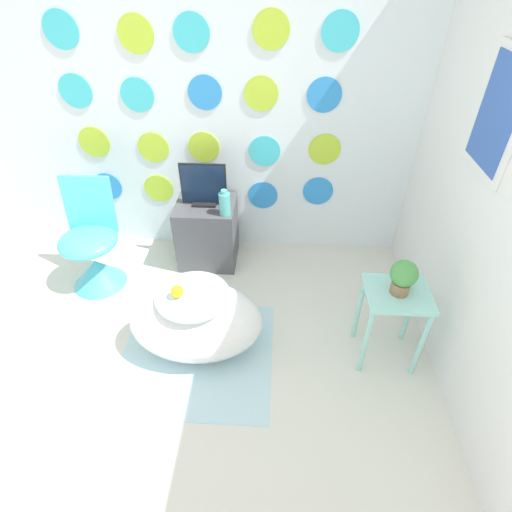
% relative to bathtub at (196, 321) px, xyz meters
% --- Properties ---
extents(ground_plane, '(12.00, 12.00, 0.00)m').
position_rel_bathtub_xyz_m(ground_plane, '(-0.07, -0.97, -0.25)').
color(ground_plane, silver).
extents(wall_back_dotted, '(4.28, 0.05, 2.60)m').
position_rel_bathtub_xyz_m(wall_back_dotted, '(-0.07, 1.24, 1.05)').
color(wall_back_dotted, white).
rests_on(wall_back_dotted, ground_plane).
extents(wall_right, '(0.06, 3.20, 2.60)m').
position_rel_bathtub_xyz_m(wall_right, '(1.58, 0.13, 1.05)').
color(wall_right, white).
rests_on(wall_right, ground_plane).
extents(rug, '(1.01, 0.96, 0.01)m').
position_rel_bathtub_xyz_m(rug, '(-0.00, -0.09, -0.25)').
color(rug, silver).
rests_on(rug, ground_plane).
extents(bathtub, '(0.87, 0.57, 0.50)m').
position_rel_bathtub_xyz_m(bathtub, '(0.00, 0.00, 0.00)').
color(bathtub, white).
rests_on(bathtub, ground_plane).
extents(rubber_duck, '(0.08, 0.08, 0.09)m').
position_rel_bathtub_xyz_m(rubber_duck, '(-0.09, -0.03, 0.29)').
color(rubber_duck, yellow).
rests_on(rubber_duck, bathtub).
extents(chair, '(0.44, 0.44, 0.87)m').
position_rel_bathtub_xyz_m(chair, '(-0.92, 0.61, 0.03)').
color(chair, '#4CC6DB').
rests_on(chair, ground_plane).
extents(tv_cabinet, '(0.48, 0.43, 0.55)m').
position_rel_bathtub_xyz_m(tv_cabinet, '(-0.08, 0.98, 0.03)').
color(tv_cabinet, '#4C4C51').
rests_on(tv_cabinet, ground_plane).
extents(tv, '(0.36, 0.12, 0.35)m').
position_rel_bathtub_xyz_m(tv, '(-0.08, 0.98, 0.46)').
color(tv, black).
rests_on(tv, tv_cabinet).
extents(vase, '(0.09, 0.09, 0.21)m').
position_rel_bathtub_xyz_m(vase, '(0.11, 0.83, 0.40)').
color(vase, '#51B2AD').
rests_on(vase, tv_cabinet).
extents(side_table, '(0.39, 0.34, 0.57)m').
position_rel_bathtub_xyz_m(side_table, '(1.24, 0.01, 0.19)').
color(side_table, '#99E0D8').
rests_on(side_table, ground_plane).
extents(potted_plant_left, '(0.16, 0.16, 0.23)m').
position_rel_bathtub_xyz_m(potted_plant_left, '(1.24, 0.01, 0.44)').
color(potted_plant_left, '#8C6B4C').
rests_on(potted_plant_left, side_table).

